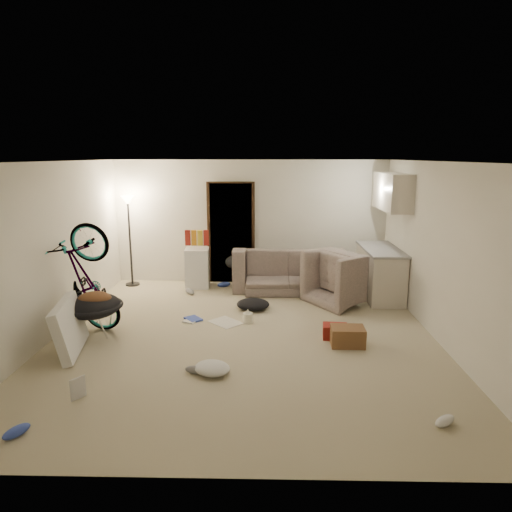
{
  "coord_description": "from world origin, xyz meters",
  "views": [
    {
      "loc": [
        0.31,
        -6.23,
        2.58
      ],
      "look_at": [
        0.16,
        0.6,
        1.07
      ],
      "focal_mm": 32.0,
      "sensor_mm": 36.0,
      "label": 1
    }
  ],
  "objects_px": {
    "sofa": "(288,273)",
    "saucer_chair": "(93,311)",
    "tv_box": "(69,327)",
    "floor_lamp": "(129,221)",
    "armchair": "(348,283)",
    "mini_fridge": "(197,268)",
    "drink_case_a": "(348,336)",
    "kitchen_counter": "(380,273)",
    "juicer": "(248,317)",
    "bicycle": "(88,304)",
    "drink_case_b": "(335,331)"
  },
  "relations": [
    {
      "from": "sofa",
      "to": "saucer_chair",
      "type": "distance_m",
      "value": 3.83
    },
    {
      "from": "sofa",
      "to": "tv_box",
      "type": "xyz_separation_m",
      "value": [
        -3.05,
        -3.02,
        0.04
      ]
    },
    {
      "from": "floor_lamp",
      "to": "saucer_chair",
      "type": "height_order",
      "value": "floor_lamp"
    },
    {
      "from": "armchair",
      "to": "saucer_chair",
      "type": "distance_m",
      "value": 4.33
    },
    {
      "from": "mini_fridge",
      "to": "drink_case_a",
      "type": "height_order",
      "value": "mini_fridge"
    },
    {
      "from": "kitchen_counter",
      "to": "juicer",
      "type": "relative_size",
      "value": 6.6
    },
    {
      "from": "mini_fridge",
      "to": "juicer",
      "type": "height_order",
      "value": "mini_fridge"
    },
    {
      "from": "sofa",
      "to": "mini_fridge",
      "type": "relative_size",
      "value": 2.73
    },
    {
      "from": "armchair",
      "to": "juicer",
      "type": "relative_size",
      "value": 4.64
    },
    {
      "from": "bicycle",
      "to": "juicer",
      "type": "bearing_deg",
      "value": -71.4
    },
    {
      "from": "tv_box",
      "to": "juicer",
      "type": "height_order",
      "value": "tv_box"
    },
    {
      "from": "kitchen_counter",
      "to": "sofa",
      "type": "xyz_separation_m",
      "value": [
        -1.68,
        0.45,
        -0.13
      ]
    },
    {
      "from": "kitchen_counter",
      "to": "armchair",
      "type": "distance_m",
      "value": 0.71
    },
    {
      "from": "mini_fridge",
      "to": "saucer_chair",
      "type": "distance_m",
      "value": 2.79
    },
    {
      "from": "floor_lamp",
      "to": "drink_case_a",
      "type": "relative_size",
      "value": 3.94
    },
    {
      "from": "sofa",
      "to": "juicer",
      "type": "xyz_separation_m",
      "value": [
        -0.71,
        -1.89,
        -0.22
      ]
    },
    {
      "from": "kitchen_counter",
      "to": "tv_box",
      "type": "bearing_deg",
      "value": -151.49
    },
    {
      "from": "sofa",
      "to": "mini_fridge",
      "type": "bearing_deg",
      "value": -3.46
    },
    {
      "from": "mini_fridge",
      "to": "juicer",
      "type": "relative_size",
      "value": 3.43
    },
    {
      "from": "mini_fridge",
      "to": "tv_box",
      "type": "bearing_deg",
      "value": -115.45
    },
    {
      "from": "bicycle",
      "to": "drink_case_a",
      "type": "distance_m",
      "value": 3.79
    },
    {
      "from": "sofa",
      "to": "juicer",
      "type": "relative_size",
      "value": 9.38
    },
    {
      "from": "sofa",
      "to": "bicycle",
      "type": "height_order",
      "value": "bicycle"
    },
    {
      "from": "bicycle",
      "to": "mini_fridge",
      "type": "height_order",
      "value": "bicycle"
    },
    {
      "from": "armchair",
      "to": "juicer",
      "type": "height_order",
      "value": "armchair"
    },
    {
      "from": "drink_case_b",
      "to": "juicer",
      "type": "xyz_separation_m",
      "value": [
        -1.28,
        0.59,
        -0.01
      ]
    },
    {
      "from": "bicycle",
      "to": "mini_fridge",
      "type": "xyz_separation_m",
      "value": [
        1.25,
        2.43,
        -0.06
      ]
    },
    {
      "from": "bicycle",
      "to": "saucer_chair",
      "type": "relative_size",
      "value": 1.96
    },
    {
      "from": "armchair",
      "to": "mini_fridge",
      "type": "xyz_separation_m",
      "value": [
        -2.84,
        0.85,
        0.05
      ]
    },
    {
      "from": "bicycle",
      "to": "mini_fridge",
      "type": "relative_size",
      "value": 2.18
    },
    {
      "from": "armchair",
      "to": "mini_fridge",
      "type": "bearing_deg",
      "value": 39.52
    },
    {
      "from": "bicycle",
      "to": "tv_box",
      "type": "xyz_separation_m",
      "value": [
        0.0,
        -0.69,
        -0.1
      ]
    },
    {
      "from": "armchair",
      "to": "mini_fridge",
      "type": "relative_size",
      "value": 1.35
    },
    {
      "from": "mini_fridge",
      "to": "drink_case_b",
      "type": "bearing_deg",
      "value": -51.14
    },
    {
      "from": "tv_box",
      "to": "sofa",
      "type": "bearing_deg",
      "value": 34.4
    },
    {
      "from": "drink_case_a",
      "to": "juicer",
      "type": "bearing_deg",
      "value": 150.8
    },
    {
      "from": "bicycle",
      "to": "armchair",
      "type": "bearing_deg",
      "value": -60.85
    },
    {
      "from": "floor_lamp",
      "to": "sofa",
      "type": "distance_m",
      "value": 3.31
    },
    {
      "from": "kitchen_counter",
      "to": "sofa",
      "type": "bearing_deg",
      "value": 165.04
    },
    {
      "from": "sofa",
      "to": "tv_box",
      "type": "height_order",
      "value": "tv_box"
    },
    {
      "from": "saucer_chair",
      "to": "tv_box",
      "type": "height_order",
      "value": "tv_box"
    },
    {
      "from": "sofa",
      "to": "floor_lamp",
      "type": "bearing_deg",
      "value": -3.92
    },
    {
      "from": "bicycle",
      "to": "drink_case_a",
      "type": "height_order",
      "value": "bicycle"
    },
    {
      "from": "sofa",
      "to": "juicer",
      "type": "distance_m",
      "value": 2.03
    },
    {
      "from": "drink_case_b",
      "to": "mini_fridge",
      "type": "bearing_deg",
      "value": 137.83
    },
    {
      "from": "floor_lamp",
      "to": "drink_case_a",
      "type": "height_order",
      "value": "floor_lamp"
    },
    {
      "from": "tv_box",
      "to": "floor_lamp",
      "type": "bearing_deg",
      "value": 81.43
    },
    {
      "from": "kitchen_counter",
      "to": "bicycle",
      "type": "distance_m",
      "value": 5.09
    },
    {
      "from": "drink_case_a",
      "to": "drink_case_b",
      "type": "height_order",
      "value": "drink_case_a"
    },
    {
      "from": "saucer_chair",
      "to": "drink_case_a",
      "type": "relative_size",
      "value": 1.89
    }
  ]
}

